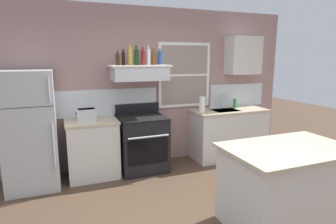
{
  "coord_description": "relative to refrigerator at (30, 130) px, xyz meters",
  "views": [
    {
      "loc": [
        -1.45,
        -2.42,
        1.87
      ],
      "look_at": [
        -0.05,
        1.2,
        1.1
      ],
      "focal_mm": 29.67,
      "sensor_mm": 36.0,
      "label": 1
    }
  ],
  "objects": [
    {
      "name": "dish_soap_bottle",
      "position": [
        3.53,
        0.16,
        0.15
      ],
      "size": [
        0.06,
        0.06,
        0.18
      ],
      "primitive_type": "cylinder",
      "color": "#268C3F",
      "rests_on": "counter_right_with_sink"
    },
    {
      "name": "bottle_balsamic_dark",
      "position": [
        1.39,
        0.1,
        1.0
      ],
      "size": [
        0.06,
        0.06,
        0.25
      ],
      "color": "black",
      "rests_on": "range_hood_shelf"
    },
    {
      "name": "sink_faucet",
      "position": [
        3.25,
        0.16,
        0.24
      ],
      "size": [
        0.03,
        0.17,
        0.28
      ],
      "color": "silver",
      "rests_on": "counter_right_with_sink"
    },
    {
      "name": "upper_cabinet_right",
      "position": [
        3.7,
        0.2,
        1.05
      ],
      "size": [
        0.64,
        0.32,
        0.7
      ],
      "color": "silver"
    },
    {
      "name": "counter_right_with_sink",
      "position": [
        3.35,
        0.06,
        -0.39
      ],
      "size": [
        1.43,
        0.63,
        0.91
      ],
      "color": "silver",
      "rests_on": "ground_plane"
    },
    {
      "name": "bottle_champagne_gold_foil",
      "position": [
        1.51,
        0.13,
        1.03
      ],
      "size": [
        0.08,
        0.08,
        0.32
      ],
      "color": "#B29333",
      "rests_on": "range_hood_shelf"
    },
    {
      "name": "bottle_amber_wine",
      "position": [
        1.91,
        0.17,
        1.01
      ],
      "size": [
        0.07,
        0.07,
        0.27
      ],
      "color": "brown",
      "rests_on": "range_hood_shelf"
    },
    {
      "name": "range_hood_shelf",
      "position": [
        1.65,
        0.12,
        0.78
      ],
      "size": [
        0.96,
        0.52,
        0.24
      ],
      "color": "silver"
    },
    {
      "name": "back_wall",
      "position": [
        1.93,
        0.39,
        0.51
      ],
      "size": [
        5.4,
        0.11,
        2.7
      ],
      "color": "gray",
      "rests_on": "ground_plane"
    },
    {
      "name": "bottle_clear_tall",
      "position": [
        1.81,
        0.14,
        1.03
      ],
      "size": [
        0.06,
        0.06,
        0.31
      ],
      "color": "silver",
      "rests_on": "range_hood_shelf"
    },
    {
      "name": "kitchen_island",
      "position": [
        2.72,
        -2.06,
        -0.39
      ],
      "size": [
        1.4,
        0.9,
        0.91
      ],
      "color": "silver",
      "rests_on": "ground_plane"
    },
    {
      "name": "bottle_blue_liqueur",
      "position": [
        2.02,
        0.16,
        1.01
      ],
      "size": [
        0.07,
        0.07,
        0.26
      ],
      "color": "#1E478C",
      "rests_on": "range_hood_shelf"
    },
    {
      "name": "bottle_dark_green_wine",
      "position": [
        1.6,
        0.11,
        1.03
      ],
      "size": [
        0.07,
        0.07,
        0.3
      ],
      "color": "#143819",
      "rests_on": "range_hood_shelf"
    },
    {
      "name": "bottle_brown_stout",
      "position": [
        1.3,
        0.09,
        0.99
      ],
      "size": [
        0.06,
        0.06,
        0.22
      ],
      "color": "#381E0F",
      "rests_on": "range_hood_shelf"
    },
    {
      "name": "toaster",
      "position": [
        0.78,
        0.04,
        0.16
      ],
      "size": [
        0.3,
        0.2,
        0.19
      ],
      "color": "silver",
      "rests_on": "counter_left_of_stove"
    },
    {
      "name": "bottle_red_label_wine",
      "position": [
        1.7,
        0.09,
        1.01
      ],
      "size": [
        0.07,
        0.07,
        0.28
      ],
      "color": "maroon",
      "rests_on": "range_hood_shelf"
    },
    {
      "name": "paper_towel_roll",
      "position": [
        2.77,
        0.06,
        0.2
      ],
      "size": [
        0.11,
        0.11,
        0.27
      ],
      "primitive_type": "cylinder",
      "color": "white",
      "rests_on": "counter_right_with_sink"
    },
    {
      "name": "refrigerator",
      "position": [
        0.0,
        0.0,
        0.0
      ],
      "size": [
        0.7,
        0.72,
        1.69
      ],
      "color": "#B7BABC",
      "rests_on": "ground_plane"
    },
    {
      "name": "counter_left_of_stove",
      "position": [
        0.85,
        0.06,
        -0.39
      ],
      "size": [
        0.79,
        0.63,
        0.91
      ],
      "color": "silver",
      "rests_on": "ground_plane"
    },
    {
      "name": "stove_range",
      "position": [
        1.65,
        0.02,
        -0.38
      ],
      "size": [
        0.76,
        0.69,
        1.09
      ],
      "color": "black",
      "rests_on": "ground_plane"
    }
  ]
}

